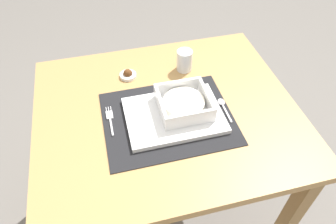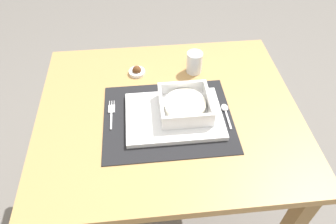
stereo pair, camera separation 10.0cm
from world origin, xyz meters
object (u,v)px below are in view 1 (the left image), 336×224
Objects in this scene: porridge_bowl at (184,104)px; drinking_glass at (184,61)px; fork at (110,118)px; butter_knife at (217,108)px; condiment_saucer at (128,75)px; dining_table at (167,131)px; spoon at (222,104)px.

porridge_bowl is 2.00× the size of drinking_glass.
fork is 0.35m from butter_knife.
butter_knife is 0.36m from condiment_saucer.
butter_knife is 1.59× the size of drinking_glass.
dining_table is 0.22m from fork.
condiment_saucer is (-0.21, 0.01, -0.03)m from drinking_glass.
butter_knife is (0.35, -0.04, 0.00)m from fork.
fork is 2.11× the size of condiment_saucer.
spoon is (0.14, -0.00, -0.03)m from porridge_bowl.
drinking_glass is at bearing 108.99° from spoon.
butter_knife is 0.24m from drinking_glass.
drinking_glass is 0.22m from condiment_saucer.
spoon is at bearing -1.27° from fork.
spoon is 0.37m from condiment_saucer.
drinking_glass is at bearing -2.11° from condiment_saucer.
porridge_bowl is at bearing 173.28° from butter_knife.
spoon reaches higher than butter_knife.
dining_table is at bearing 166.49° from butter_knife.
dining_table is 6.77× the size of fork.
butter_knife is (0.16, -0.04, 0.12)m from dining_table.
porridge_bowl is 1.26× the size of fork.
dining_table is 0.22m from spoon.
drinking_glass is 1.33× the size of condiment_saucer.
porridge_bowl is 0.14m from spoon.
spoon is 1.34× the size of drinking_glass.
dining_table is at bearing 172.49° from spoon.
condiment_saucer is (0.09, 0.20, 0.00)m from fork.
porridge_bowl is 0.27m from condiment_saucer.
drinking_glass is at bearing 101.87° from butter_knife.
fork is at bearing -114.51° from condiment_saucer.
drinking_glass is at bearing 58.87° from dining_table.
porridge_bowl reaches higher than fork.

